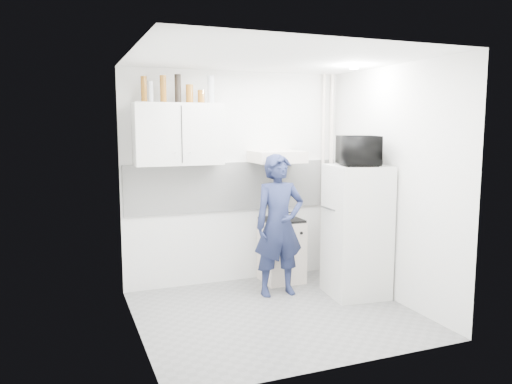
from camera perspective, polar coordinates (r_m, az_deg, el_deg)
name	(u,v)px	position (r m, az deg, el deg)	size (l,w,h in m)	color
floor	(276,314)	(5.35, 2.27, -13.74)	(2.80, 2.80, 0.00)	slate
ceiling	(277,58)	(5.03, 2.43, 15.06)	(2.80, 2.80, 0.00)	white
wall_back	(236,178)	(6.18, -2.33, 1.59)	(2.80, 2.80, 0.00)	white
wall_left	(135,197)	(4.65, -13.65, -0.61)	(2.60, 2.60, 0.00)	white
wall_right	(392,184)	(5.73, 15.26, 0.85)	(2.60, 2.60, 0.00)	white
person	(279,225)	(5.73, 2.65, -3.82)	(0.59, 0.39, 1.63)	#1B2244
stove	(281,251)	(6.31, 2.93, -6.76)	(0.48, 0.48, 0.77)	silver
fridge	(356,231)	(5.83, 11.41, -4.38)	(0.62, 0.62, 1.51)	white
stove_top	(282,220)	(6.22, 2.95, -3.19)	(0.46, 0.46, 0.03)	black
saucepan	(276,216)	(6.13, 2.35, -2.73)	(0.18, 0.18, 0.10)	silver
microwave	(359,151)	(5.71, 11.65, 4.66)	(0.40, 0.59, 0.33)	black
bottle_a	(144,89)	(5.72, -12.70, 11.38)	(0.07, 0.07, 0.28)	brown
bottle_b	(150,92)	(5.73, -11.97, 11.13)	(0.06, 0.06, 0.23)	#B2B7BC
bottle_c	(163,89)	(5.76, -10.56, 11.49)	(0.07, 0.07, 0.30)	brown
bottle_d	(178,89)	(5.79, -8.92, 11.58)	(0.07, 0.07, 0.32)	black
canister_a	(190,94)	(5.82, -7.61, 11.06)	(0.08, 0.08, 0.21)	brown
canister_b	(201,97)	(5.85, -6.29, 10.77)	(0.08, 0.08, 0.15)	brown
bottle_e	(211,90)	(5.89, -5.17, 11.57)	(0.08, 0.08, 0.32)	#B2B7BC
upper_cabinet	(178,134)	(5.78, -8.88, 6.55)	(1.00, 0.35, 0.70)	white
range_hood	(277,157)	(6.09, 2.44, 4.04)	(0.60, 0.50, 0.14)	silver
backsplash	(236,186)	(6.18, -2.28, 0.65)	(2.74, 0.03, 0.60)	white
pipe_a	(331,175)	(6.65, 8.54, 1.93)	(0.05, 0.05, 2.60)	silver
pipe_b	(323,175)	(6.59, 7.64, 1.90)	(0.04, 0.04, 2.60)	silver
ceiling_spot_fixture	(354,68)	(5.67, 11.13, 13.77)	(0.10, 0.10, 0.02)	white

